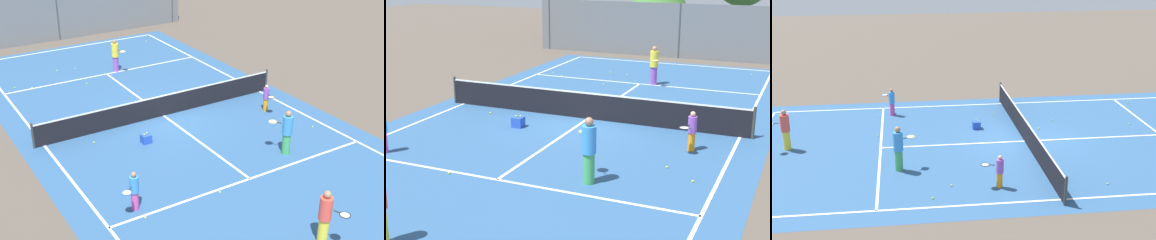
% 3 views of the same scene
% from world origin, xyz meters
% --- Properties ---
extents(ground_plane, '(80.00, 80.00, 0.00)m').
position_xyz_m(ground_plane, '(0.00, 0.00, 0.00)').
color(ground_plane, brown).
extents(court_surface, '(13.00, 25.00, 0.01)m').
position_xyz_m(court_surface, '(0.00, 0.00, 0.00)').
color(court_surface, '#2D5684').
rests_on(court_surface, ground_plane).
extents(tennis_net, '(11.90, 0.10, 1.10)m').
position_xyz_m(tennis_net, '(0.00, 0.00, 0.51)').
color(tennis_net, '#333833').
rests_on(tennis_net, ground_plane).
extents(perimeter_fence, '(18.00, 0.12, 3.20)m').
position_xyz_m(perimeter_fence, '(0.00, 14.00, 1.60)').
color(perimeter_fence, slate).
rests_on(perimeter_fence, ground_plane).
extents(player_0, '(0.60, 0.97, 1.82)m').
position_xyz_m(player_0, '(0.63, 6.52, 0.94)').
color(player_0, purple).
rests_on(player_0, ground_plane).
extents(player_1, '(0.75, 0.92, 1.83)m').
position_xyz_m(player_1, '(2.34, -5.60, 0.94)').
color(player_1, '#3FA559').
rests_on(player_1, ground_plane).
extents(player_2, '(0.81, 0.73, 1.40)m').
position_xyz_m(player_2, '(-4.35, -5.92, 0.73)').
color(player_2, '#D14799').
rests_on(player_2, ground_plane).
extents(player_3, '(0.59, 0.96, 1.79)m').
position_xyz_m(player_3, '(-0.36, -10.39, 0.92)').
color(player_3, yellow).
rests_on(player_3, ground_plane).
extents(player_4, '(0.47, 0.86, 1.27)m').
position_xyz_m(player_4, '(4.28, -2.00, 0.66)').
color(player_4, orange).
rests_on(player_4, ground_plane).
extents(ball_crate, '(0.38, 0.37, 0.43)m').
position_xyz_m(ball_crate, '(-1.88, -1.92, 0.18)').
color(ball_crate, blue).
rests_on(ball_crate, ground_plane).
extents(tennis_ball_0, '(0.07, 0.07, 0.07)m').
position_xyz_m(tennis_ball_0, '(-1.44, -6.58, 0.03)').
color(tennis_ball_0, '#CCE533').
rests_on(tennis_ball_0, ground_plane).
extents(tennis_ball_1, '(0.07, 0.07, 0.07)m').
position_xyz_m(tennis_ball_1, '(4.62, 10.64, 0.03)').
color(tennis_ball_1, '#CCE533').
rests_on(tennis_ball_1, ground_plane).
extents(tennis_ball_2, '(0.07, 0.07, 0.07)m').
position_xyz_m(tennis_ball_2, '(-4.83, 6.96, 0.03)').
color(tennis_ball_2, '#CCE533').
rests_on(tennis_ball_2, ground_plane).
extents(tennis_ball_3, '(0.07, 0.07, 0.07)m').
position_xyz_m(tennis_ball_3, '(4.57, 2.05, 0.03)').
color(tennis_ball_3, '#CCE533').
rests_on(tennis_ball_3, ground_plane).
extents(tennis_ball_4, '(0.07, 0.07, 0.07)m').
position_xyz_m(tennis_ball_4, '(-2.46, 1.96, 0.03)').
color(tennis_ball_4, '#CCE533').
rests_on(tennis_ball_4, ground_plane).
extents(tennis_ball_5, '(0.07, 0.07, 0.07)m').
position_xyz_m(tennis_ball_5, '(3.99, -3.71, 0.03)').
color(tennis_ball_5, '#CCE533').
rests_on(tennis_ball_5, ground_plane).
extents(tennis_ball_6, '(0.07, 0.07, 0.07)m').
position_xyz_m(tennis_ball_6, '(-4.09, 6.44, 0.03)').
color(tennis_ball_6, '#CCE533').
rests_on(tennis_ball_6, ground_plane).
extents(tennis_ball_7, '(0.07, 0.07, 0.07)m').
position_xyz_m(tennis_ball_7, '(-4.30, -6.56, 0.03)').
color(tennis_ball_7, '#CCE533').
rests_on(tennis_ball_7, ground_plane).
extents(tennis_ball_8, '(0.07, 0.07, 0.07)m').
position_xyz_m(tennis_ball_8, '(-1.49, 5.56, 0.03)').
color(tennis_ball_8, '#CCE533').
rests_on(tennis_ball_8, ground_plane).
extents(tennis_ball_9, '(0.07, 0.07, 0.07)m').
position_xyz_m(tennis_ball_9, '(-2.15, 8.28, 0.03)').
color(tennis_ball_9, '#CCE533').
rests_on(tennis_ball_9, ground_plane).
extents(tennis_ball_10, '(0.07, 0.07, 0.07)m').
position_xyz_m(tennis_ball_10, '(4.88, -4.46, 0.03)').
color(tennis_ball_10, '#CCE533').
rests_on(tennis_ball_10, ground_plane).
extents(tennis_ball_11, '(0.07, 0.07, 0.07)m').
position_xyz_m(tennis_ball_11, '(-1.19, 8.04, 0.03)').
color(tennis_ball_11, '#CCE533').
rests_on(tennis_ball_11, ground_plane).
extents(tennis_ball_12, '(0.07, 0.07, 0.07)m').
position_xyz_m(tennis_ball_12, '(-3.71, -0.84, 0.03)').
color(tennis_ball_12, '#CCE533').
rests_on(tennis_ball_12, ground_plane).
extents(tennis_ball_13, '(0.07, 0.07, 0.07)m').
position_xyz_m(tennis_ball_13, '(-1.41, 1.02, 0.03)').
color(tennis_ball_13, '#CCE533').
rests_on(tennis_ball_13, ground_plane).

